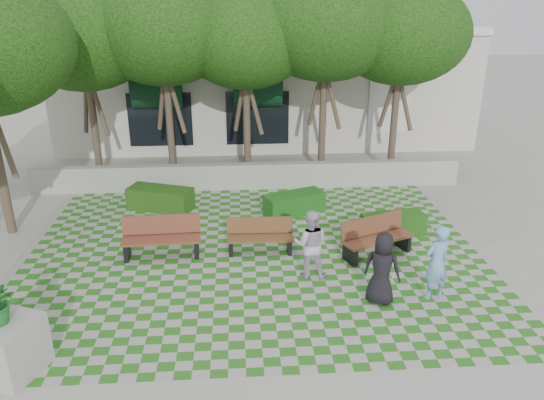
{
  "coord_description": "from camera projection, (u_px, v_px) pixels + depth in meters",
  "views": [
    {
      "loc": [
        -0.4,
        -11.5,
        6.62
      ],
      "look_at": [
        0.5,
        1.5,
        1.4
      ],
      "focal_mm": 35.0,
      "sensor_mm": 36.0,
      "label": 1
    }
  ],
  "objects": [
    {
      "name": "tree_row",
      "position": [
        187.0,
        38.0,
        16.6
      ],
      "size": [
        17.7,
        13.4,
        7.41
      ],
      "color": "#47382B",
      "rests_on": "ground"
    },
    {
      "name": "hedge_east",
      "position": [
        393.0,
        224.0,
        15.21
      ],
      "size": [
        1.87,
        1.0,
        0.62
      ],
      "primitive_type": "cube",
      "rotation": [
        0.0,
        0.0,
        0.17
      ],
      "color": "#1B4A13",
      "rests_on": "ground"
    },
    {
      "name": "planter_front",
      "position": [
        4.0,
        337.0,
        9.55
      ],
      "size": [
        1.39,
        1.39,
        1.92
      ],
      "rotation": [
        0.0,
        0.0,
        -0.37
      ],
      "color": "#9E9B93",
      "rests_on": "ground"
    },
    {
      "name": "hedge_midleft",
      "position": [
        161.0,
        199.0,
        16.95
      ],
      "size": [
        2.19,
        1.48,
        0.71
      ],
      "primitive_type": "cube",
      "rotation": [
        0.0,
        0.0,
        -0.36
      ],
      "color": "#1E4612",
      "rests_on": "ground"
    },
    {
      "name": "lawn",
      "position": [
        255.0,
        256.0,
        14.06
      ],
      "size": [
        12.0,
        12.0,
        0.0
      ],
      "primitive_type": "plane",
      "color": "#2B721E",
      "rests_on": "ground"
    },
    {
      "name": "building",
      "position": [
        263.0,
        81.0,
        25.3
      ],
      "size": [
        18.0,
        8.92,
        5.15
      ],
      "color": "beige",
      "rests_on": "ground"
    },
    {
      "name": "retaining_wall",
      "position": [
        249.0,
        176.0,
        18.71
      ],
      "size": [
        15.0,
        0.36,
        0.9
      ],
      "primitive_type": "cube",
      "color": "#9E9B93",
      "rests_on": "ground"
    },
    {
      "name": "person_dark",
      "position": [
        382.0,
        269.0,
        11.72
      ],
      "size": [
        0.99,
        0.88,
        1.71
      ],
      "primitive_type": "imported",
      "rotation": [
        0.0,
        0.0,
        2.62
      ],
      "color": "black",
      "rests_on": "ground"
    },
    {
      "name": "bench_west",
      "position": [
        162.0,
        238.0,
        13.94
      ],
      "size": [
        2.06,
        0.76,
        1.07
      ],
      "rotation": [
        0.0,
        0.0,
        0.04
      ],
      "color": "brown",
      "rests_on": "ground"
    },
    {
      "name": "bench_east",
      "position": [
        376.0,
        237.0,
        13.99
      ],
      "size": [
        2.06,
        1.37,
        1.03
      ],
      "rotation": [
        0.0,
        0.0,
        0.41
      ],
      "color": "brown",
      "rests_on": "ground"
    },
    {
      "name": "bench_mid",
      "position": [
        260.0,
        236.0,
        14.16
      ],
      "size": [
        1.77,
        0.62,
        0.93
      ],
      "rotation": [
        0.0,
        0.0,
        -0.02
      ],
      "color": "brown",
      "rests_on": "ground"
    },
    {
      "name": "ground",
      "position": [
        256.0,
        275.0,
        13.13
      ],
      "size": [
        90.0,
        90.0,
        0.0
      ],
      "primitive_type": "plane",
      "color": "gray",
      "rests_on": "ground"
    },
    {
      "name": "person_white",
      "position": [
        310.0,
        244.0,
        12.8
      ],
      "size": [
        0.96,
        0.81,
        1.75
      ],
      "primitive_type": "imported",
      "rotation": [
        0.0,
        0.0,
        2.96
      ],
      "color": "silver",
      "rests_on": "ground"
    },
    {
      "name": "person_blue",
      "position": [
        437.0,
        263.0,
        11.86
      ],
      "size": [
        0.77,
        0.65,
        1.81
      ],
      "primitive_type": "imported",
      "rotation": [
        0.0,
        0.0,
        3.53
      ],
      "color": "#75A6D5",
      "rests_on": "ground"
    },
    {
      "name": "hedge_midright",
      "position": [
        294.0,
        203.0,
        16.64
      ],
      "size": [
        2.02,
        1.4,
        0.66
      ],
      "primitive_type": "cube",
      "rotation": [
        0.0,
        0.0,
        0.39
      ],
      "color": "#174F15",
      "rests_on": "ground"
    }
  ]
}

